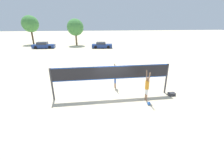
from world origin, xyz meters
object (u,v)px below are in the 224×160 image
at_px(player_blocker, 115,76).
at_px(volleyball, 149,103).
at_px(volleyball_net, 112,75).
at_px(player_spiker, 147,85).
at_px(tree_right_cluster, 30,24).
at_px(parked_car_near, 102,45).
at_px(tree_left_cluster, 75,27).
at_px(parked_car_mid, 43,45).
at_px(gear_bag, 172,94).

distance_m(player_blocker, volleyball, 3.90).
relative_size(volleyball_net, volleyball, 37.80).
bearing_deg(player_spiker, volleyball_net, 66.37).
height_order(volleyball, tree_right_cluster, tree_right_cluster).
xyz_separation_m(parked_car_near, tree_left_cluster, (-5.99, 5.04, 3.71)).
height_order(volleyball_net, parked_car_mid, volleyball_net).
height_order(player_blocker, tree_right_cluster, tree_right_cluster).
xyz_separation_m(parked_car_mid, tree_right_cluster, (-4.50, 7.33, 4.46)).
xyz_separation_m(volleyball, parked_car_mid, (-14.34, 27.08, 0.50)).
xyz_separation_m(player_blocker, tree_right_cluster, (-16.95, 31.15, 3.96)).
height_order(volleyball_net, player_blocker, volleyball_net).
bearing_deg(volleyball_net, tree_right_cluster, 116.74).
distance_m(player_spiker, parked_car_near, 24.95).
xyz_separation_m(gear_bag, parked_car_mid, (-16.67, 25.92, 0.51)).
height_order(gear_bag, tree_left_cluster, tree_left_cluster).
distance_m(player_spiker, parked_car_mid, 30.06).
xyz_separation_m(volleyball_net, parked_car_near, (1.04, 23.85, -1.13)).
distance_m(player_spiker, gear_bag, 2.60).
bearing_deg(tree_right_cluster, tree_left_cluster, -18.18).
xyz_separation_m(player_spiker, gear_bag, (2.31, 0.48, -1.09)).
height_order(player_spiker, gear_bag, player_spiker).
height_order(volleyball_net, parked_car_near, volleyball_net).
bearing_deg(gear_bag, tree_right_cluster, 122.49).
height_order(volleyball, parked_car_mid, parked_car_mid).
bearing_deg(volleyball, parked_car_mid, 117.90).
bearing_deg(volleyball_net, parked_car_mid, 115.25).
bearing_deg(player_blocker, tree_right_cluster, -151.44).
bearing_deg(tree_left_cluster, parked_car_mid, -153.19).
bearing_deg(gear_bag, player_blocker, 153.56).
relative_size(gear_bag, tree_right_cluster, 0.07).
bearing_deg(parked_car_near, tree_right_cluster, 158.73).
relative_size(volleyball_net, player_blocker, 4.19).
relative_size(volleyball, tree_left_cluster, 0.04).
bearing_deg(volleyball, tree_right_cluster, 118.71).
xyz_separation_m(volleyball, tree_right_cluster, (-18.84, 34.41, 4.96)).
distance_m(volleyball_net, player_blocker, 1.72).
bearing_deg(volleyball, player_spiker, 88.02).
bearing_deg(parked_car_mid, volleyball_net, -63.69).
distance_m(gear_bag, tree_left_cluster, 31.29).
distance_m(tree_left_cluster, tree_right_cluster, 12.14).
distance_m(gear_bag, tree_right_cluster, 39.73).
height_order(volleyball, parked_car_near, parked_car_near).
bearing_deg(tree_left_cluster, gear_bag, -71.85).
height_order(player_blocker, volleyball, player_blocker).
distance_m(volleyball_net, tree_right_cluster, 36.74).
xyz_separation_m(player_blocker, gear_bag, (4.22, -2.10, -1.01)).
xyz_separation_m(volleyball_net, tree_right_cluster, (-16.46, 32.67, 3.34)).
bearing_deg(player_blocker, volleyball_net, -17.79).
xyz_separation_m(volleyball_net, gear_bag, (4.71, -0.57, -1.62)).
bearing_deg(volleyball_net, player_spiker, -23.63).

